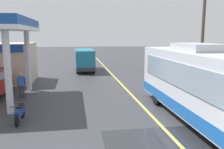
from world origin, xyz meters
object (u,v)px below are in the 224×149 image
Objects in this scene: coach_bus_main at (206,88)px; pedestrian_near_pump at (22,84)px; motorcycle_parked_forecourt at (20,113)px; minibus_opposing_lane at (85,58)px.

coach_bus_main is 11.28m from pedestrian_near_pump.
motorcycle_parked_forecourt is 4.72m from pedestrian_near_pump.
coach_bus_main is 18.26m from minibus_opposing_lane.
pedestrian_near_pump is (-9.36, 6.25, -0.79)m from coach_bus_main.
pedestrian_near_pump reaches higher than motorcycle_parked_forecourt.
pedestrian_near_pump is at bearing 100.34° from motorcycle_parked_forecourt.
coach_bus_main is 6.65× the size of pedestrian_near_pump.
coach_bus_main is 1.80× the size of minibus_opposing_lane.
minibus_opposing_lane is (-4.75, 17.63, -0.25)m from coach_bus_main.
minibus_opposing_lane reaches higher than pedestrian_near_pump.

